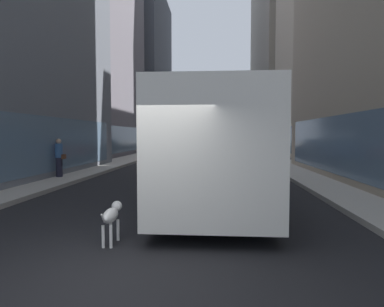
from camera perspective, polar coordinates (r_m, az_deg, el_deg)
The scene contains 13 objects.
ground_plane at distance 39.51m, azimuth 2.42°, elevation 0.31°, with size 120.00×120.00×0.00m, color black.
sidewalk_left at distance 40.10m, azimuth -5.75°, elevation 0.45°, with size 2.40×110.00×0.15m, color #9E9991.
sidewalk_right at distance 39.73m, azimuth 10.66°, elevation 0.38°, with size 2.40×110.00×0.15m, color #ADA89E.
building_left_far at distance 52.49m, azimuth -10.64°, elevation 13.67°, with size 10.59×16.71×23.17m.
building_right_mid at distance 33.62m, azimuth 23.84°, elevation 18.69°, with size 8.24×14.34×22.26m.
building_right_far at distance 53.86m, azimuth 16.68°, elevation 22.35°, with size 9.19×20.99×39.57m.
transit_bus at distance 11.21m, azimuth 3.91°, elevation 2.09°, with size 2.78×11.53×3.05m.
car_red_coupe at distance 25.93m, azimuth -1.20°, elevation 0.62°, with size 1.94×4.52×1.62m.
car_grey_wagon at distance 33.41m, azimuth 4.15°, elevation 1.19°, with size 1.76×4.61×1.62m.
car_black_suv at distance 39.52m, azimuth -1.65°, elevation 1.51°, with size 1.79×4.37×1.62m.
car_blue_hatchback at distance 26.82m, azimuth 4.11°, elevation 0.70°, with size 1.77×4.62×1.62m.
dalmatian_dog at distance 6.33m, azimuth -13.79°, elevation -10.43°, with size 0.22×0.96×0.72m.
pedestrian_with_handbag at distance 15.63m, azimuth -22.11°, elevation -0.63°, with size 0.45×0.34×1.69m.
Camera 1 is at (1.27, -4.44, 2.00)m, focal length 30.65 mm.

